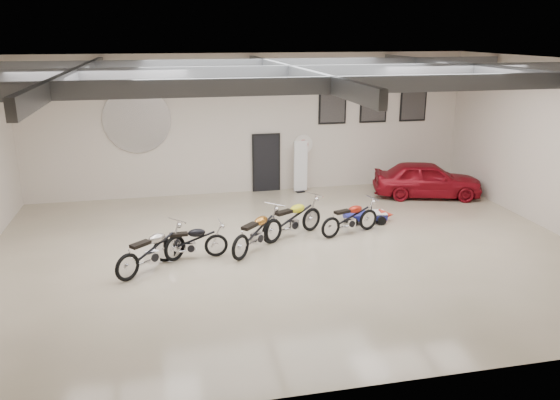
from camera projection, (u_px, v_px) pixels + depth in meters
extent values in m
cube|color=tan|center=(289.00, 252.00, 14.77)|extent=(16.00, 12.00, 0.01)
cube|color=slate|center=(290.00, 62.00, 13.29)|extent=(16.00, 12.00, 0.01)
cube|color=beige|center=(252.00, 124.00, 19.64)|extent=(16.00, 0.02, 5.00)
cube|color=black|center=(266.00, 163.00, 20.12)|extent=(0.92, 0.08, 2.10)
imported|color=maroon|center=(427.00, 179.00, 19.52)|extent=(2.50, 4.05, 1.29)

